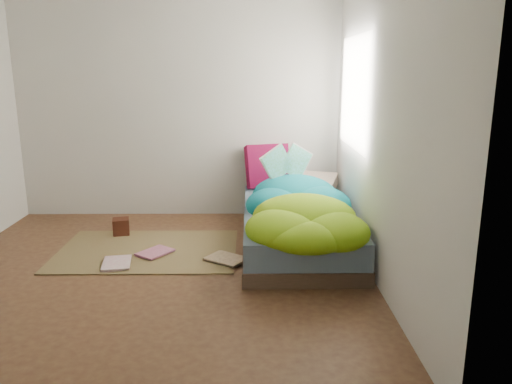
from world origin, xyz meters
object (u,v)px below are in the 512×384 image
pillow_magenta (268,166)px  floor_book_a (103,264)px  open_book (287,152)px  floor_book_b (147,250)px  wooden_box (121,226)px  bed (297,227)px

pillow_magenta → floor_book_a: size_ratio=1.49×
open_book → floor_book_b: (-1.30, -0.58, -0.79)m
pillow_magenta → open_book: open_book is taller
open_book → wooden_box: (-1.65, -0.08, -0.73)m
floor_book_a → floor_book_b: 0.44m
pillow_magenta → floor_book_a: bearing=-149.4°
floor_book_a → bed: bearing=8.7°
open_book → wooden_box: bearing=158.0°
pillow_magenta → floor_book_a: (-1.43, -1.45, -0.55)m
wooden_box → floor_book_b: (0.35, -0.50, -0.06)m
open_book → floor_book_a: size_ratio=1.45×
pillow_magenta → open_book: bearing=-87.3°
bed → floor_book_b: bed is taller
bed → open_book: size_ratio=4.39×
bed → open_book: bearing=101.4°
wooden_box → bed: bearing=-9.3°
bed → floor_book_b: bearing=-170.9°
pillow_magenta → floor_book_a: 2.11m
bed → wooden_box: (-1.72, 0.28, -0.08)m
wooden_box → floor_book_a: 0.83m
wooden_box → floor_book_a: wooden_box is taller
bed → floor_book_b: size_ratio=6.75×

